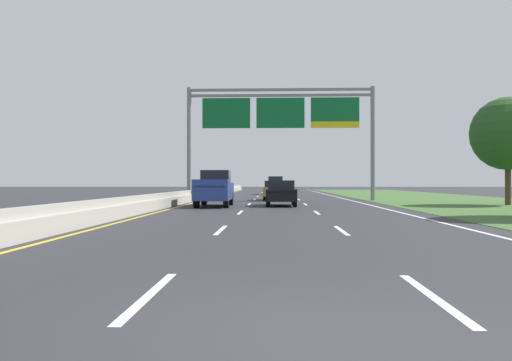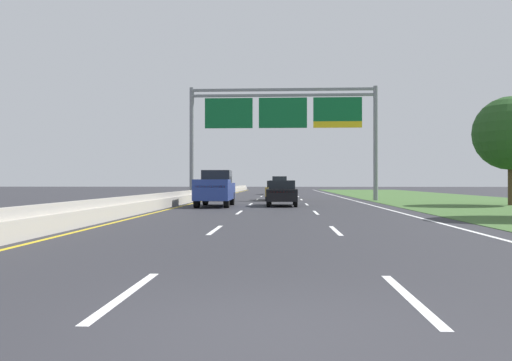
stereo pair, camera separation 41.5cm
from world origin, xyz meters
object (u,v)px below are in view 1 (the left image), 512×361
car_gold_centre_lane_sedan (274,190)px  pickup_truck_blue (215,189)px  roadside_tree_mid (508,134)px  car_black_centre_lane_sedan (281,193)px  car_white_centre_lane_suv (275,185)px  overhead_sign_gantry (280,119)px

car_gold_centre_lane_sedan → pickup_truck_blue: bearing=160.7°
pickup_truck_blue → roadside_tree_mid: size_ratio=0.79×
car_black_centre_lane_sedan → car_white_centre_lane_suv: size_ratio=0.93×
overhead_sign_gantry → car_white_centre_lane_suv: size_ratio=3.18×
car_white_centre_lane_suv → pickup_truck_blue: bearing=171.7°
overhead_sign_gantry → car_white_centre_lane_suv: bearing=91.1°
car_white_centre_lane_suv → roadside_tree_mid: (14.68, -27.20, 3.44)m
car_gold_centre_lane_sedan → car_black_centre_lane_sedan: (0.41, -9.91, 0.00)m
pickup_truck_blue → car_gold_centre_lane_sedan: pickup_truck_blue is taller
pickup_truck_blue → car_black_centre_lane_sedan: (4.04, 0.77, -0.26)m
car_black_centre_lane_sedan → car_white_centre_lane_suv: bearing=0.8°
pickup_truck_blue → car_white_centre_lane_suv: 29.50m
car_gold_centre_lane_sedan → car_white_centre_lane_suv: car_white_centre_lane_suv is taller
pickup_truck_blue → car_white_centre_lane_suv: size_ratio=1.15×
pickup_truck_blue → car_black_centre_lane_sedan: size_ratio=1.23×
car_gold_centre_lane_sedan → car_white_centre_lane_suv: size_ratio=0.93×
roadside_tree_mid → car_black_centre_lane_sedan: bearing=-174.9°
overhead_sign_gantry → roadside_tree_mid: bearing=-29.0°
overhead_sign_gantry → pickup_truck_blue: 12.10m
roadside_tree_mid → pickup_truck_blue: bearing=-173.6°
overhead_sign_gantry → car_gold_centre_lane_sedan: size_ratio=3.41×
pickup_truck_blue → car_gold_centre_lane_sedan: bearing=-19.6°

